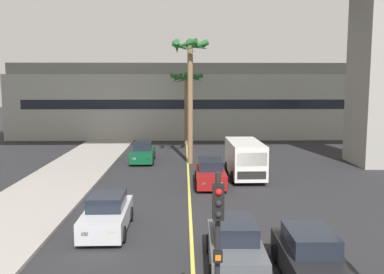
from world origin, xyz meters
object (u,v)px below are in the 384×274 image
(car_queue_third, at_px, (210,174))
(car_queue_fourth, at_px, (310,258))
(traffic_light_median_near, at_px, (218,241))
(car_queue_front, at_px, (143,153))
(palm_tree_near_median, at_px, (187,88))
(palm_tree_mid_median, at_px, (190,68))
(car_queue_second, at_px, (235,246))
(delivery_van, at_px, (245,158))
(car_queue_fifth, at_px, (107,214))

(car_queue_third, distance_m, car_queue_fourth, 12.50)
(car_queue_fourth, xyz_separation_m, traffic_light_median_near, (-3.19, -3.73, 1.99))
(car_queue_front, height_order, traffic_light_median_near, traffic_light_median_near)
(palm_tree_near_median, distance_m, palm_tree_mid_median, 10.00)
(car_queue_second, xyz_separation_m, car_queue_third, (-0.12, 11.29, 0.00))
(traffic_light_median_near, xyz_separation_m, palm_tree_mid_median, (-0.24, 23.03, 4.50))
(palm_tree_near_median, bearing_deg, traffic_light_median_near, -89.25)
(car_queue_second, distance_m, palm_tree_mid_median, 19.47)
(delivery_van, height_order, palm_tree_mid_median, palm_tree_mid_median)
(car_queue_front, xyz_separation_m, car_queue_fourth, (7.14, -20.03, 0.00))
(car_queue_fifth, relative_size, palm_tree_mid_median, 0.44)
(palm_tree_near_median, relative_size, palm_tree_mid_median, 0.76)
(traffic_light_median_near, relative_size, palm_tree_mid_median, 0.45)
(car_queue_front, xyz_separation_m, palm_tree_mid_median, (3.70, -0.74, 6.50))
(traffic_light_median_near, bearing_deg, palm_tree_mid_median, 90.60)
(car_queue_fifth, bearing_deg, car_queue_second, -35.85)
(car_queue_third, relative_size, delivery_van, 0.78)
(palm_tree_near_median, height_order, palm_tree_mid_median, palm_tree_mid_median)
(car_queue_fourth, relative_size, delivery_van, 0.78)
(car_queue_fourth, height_order, delivery_van, delivery_van)
(traffic_light_median_near, bearing_deg, palm_tree_near_median, 90.75)
(car_queue_fourth, height_order, traffic_light_median_near, traffic_light_median_near)
(traffic_light_median_near, bearing_deg, car_queue_second, 78.42)
(car_queue_fifth, xyz_separation_m, palm_tree_near_median, (3.48, 24.66, 4.88))
(car_queue_second, bearing_deg, car_queue_front, 104.46)
(car_queue_fourth, distance_m, palm_tree_near_median, 29.79)
(car_queue_front, xyz_separation_m, palm_tree_near_median, (3.51, 9.13, 4.88))
(delivery_van, bearing_deg, car_queue_third, -138.47)
(car_queue_third, bearing_deg, car_queue_front, 121.74)
(car_queue_second, height_order, car_queue_third, same)
(car_queue_front, xyz_separation_m, delivery_van, (7.16, -5.66, 0.57))
(car_queue_front, distance_m, palm_tree_mid_median, 7.51)
(palm_tree_near_median, bearing_deg, car_queue_second, -87.16)
(delivery_van, distance_m, traffic_light_median_near, 18.44)
(car_queue_third, xyz_separation_m, car_queue_fourth, (2.34, -12.28, 0.00))
(delivery_van, xyz_separation_m, palm_tree_mid_median, (-3.45, 4.92, 5.93))
(delivery_van, bearing_deg, car_queue_front, 141.66)
(car_queue_fifth, relative_size, traffic_light_median_near, 0.98)
(car_queue_second, relative_size, car_queue_third, 1.01)
(car_queue_fourth, bearing_deg, delivery_van, 89.91)
(car_queue_fifth, bearing_deg, traffic_light_median_near, -64.61)
(car_queue_second, bearing_deg, traffic_light_median_near, -101.58)
(car_queue_fourth, bearing_deg, car_queue_fifth, 147.57)
(car_queue_fourth, relative_size, car_queue_fifth, 1.00)
(car_queue_third, xyz_separation_m, palm_tree_near_median, (-1.28, 16.89, 4.88))
(car_queue_second, xyz_separation_m, palm_tree_mid_median, (-1.21, 18.31, 6.50))
(palm_tree_near_median, bearing_deg, car_queue_front, -111.05)
(car_queue_fifth, distance_m, palm_tree_near_median, 25.37)
(car_queue_fourth, distance_m, delivery_van, 14.38)
(car_queue_second, distance_m, delivery_van, 13.58)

